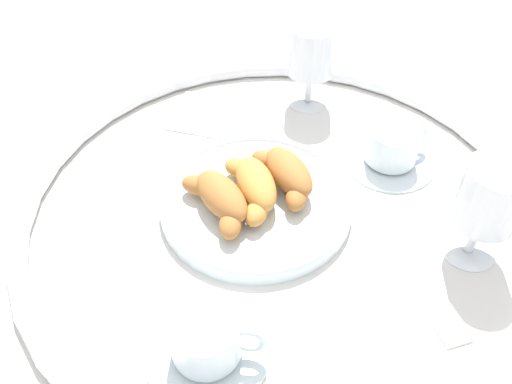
{
  "coord_description": "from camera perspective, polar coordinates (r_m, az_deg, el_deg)",
  "views": [
    {
      "loc": [
        -0.27,
        0.42,
        0.52
      ],
      "look_at": [
        0.03,
        0.02,
        0.03
      ],
      "focal_mm": 36.95,
      "sensor_mm": 36.0,
      "label": 1
    }
  ],
  "objects": [
    {
      "name": "croissant_small",
      "position": [
        0.69,
        -0.25,
        0.76
      ],
      "size": [
        0.12,
        0.11,
        0.04
      ],
      "color": "#CC893D",
      "rests_on": "pastry_plate"
    },
    {
      "name": "folded_napkin",
      "position": [
        0.89,
        -5.46,
        8.4
      ],
      "size": [
        0.14,
        0.14,
        0.01
      ],
      "primitive_type": "cube",
      "rotation": [
        0.0,
        0.0,
        0.37
      ],
      "color": "silver",
      "rests_on": "ground_plane"
    },
    {
      "name": "croissant_large",
      "position": [
        0.71,
        3.34,
        2.02
      ],
      "size": [
        0.12,
        0.1,
        0.04
      ],
      "color": "#AD6B33",
      "rests_on": "pastry_plate"
    },
    {
      "name": "coffee_cup_far",
      "position": [
        0.58,
        -5.27,
        -15.72
      ],
      "size": [
        0.14,
        0.14,
        0.06
      ],
      "color": "silver",
      "rests_on": "ground_plane"
    },
    {
      "name": "table_chrome_rim",
      "position": [
        0.72,
        2.54,
        -1.21
      ],
      "size": [
        0.71,
        0.71,
        0.02
      ],
      "primitive_type": "torus",
      "color": "silver",
      "rests_on": "ground_plane"
    },
    {
      "name": "ground_plane",
      "position": [
        0.72,
        2.51,
        -1.87
      ],
      "size": [
        2.2,
        2.2,
        0.0
      ],
      "primitive_type": "plane",
      "color": "silver"
    },
    {
      "name": "juice_glass_right",
      "position": [
        0.87,
        6.03,
        14.77
      ],
      "size": [
        0.08,
        0.08,
        0.14
      ],
      "color": "white",
      "rests_on": "ground_plane"
    },
    {
      "name": "sugar_packet",
      "position": [
        0.65,
        20.18,
        -13.32
      ],
      "size": [
        0.06,
        0.06,
        0.01
      ],
      "primitive_type": "cube",
      "rotation": [
        0.0,
        0.0,
        -0.64
      ],
      "color": "white",
      "rests_on": "ground_plane"
    },
    {
      "name": "pastry_plate",
      "position": [
        0.72,
        -0.0,
        -0.96
      ],
      "size": [
        0.26,
        0.26,
        0.02
      ],
      "color": "silver",
      "rests_on": "ground_plane"
    },
    {
      "name": "croissant_extra",
      "position": [
        0.68,
        -3.96,
        -0.65
      ],
      "size": [
        0.13,
        0.09,
        0.04
      ],
      "color": "#AD6B33",
      "rests_on": "pastry_plate"
    },
    {
      "name": "coffee_cup_near",
      "position": [
        0.8,
        14.53,
        4.56
      ],
      "size": [
        0.14,
        0.14,
        0.06
      ],
      "color": "silver",
      "rests_on": "ground_plane"
    },
    {
      "name": "juice_glass_left",
      "position": [
        0.66,
        23.97,
        -0.9
      ],
      "size": [
        0.08,
        0.08,
        0.14
      ],
      "color": "white",
      "rests_on": "ground_plane"
    }
  ]
}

